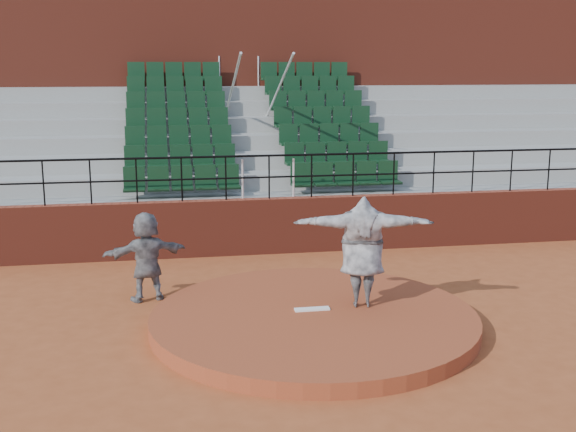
# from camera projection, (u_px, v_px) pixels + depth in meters

# --- Properties ---
(ground) EXTENTS (90.00, 90.00, 0.00)m
(ground) POSITION_uv_depth(u_px,v_px,m) (314.00, 327.00, 12.18)
(ground) COLOR #984622
(ground) RESTS_ON ground
(pitchers_mound) EXTENTS (5.50, 5.50, 0.25)m
(pitchers_mound) POSITION_uv_depth(u_px,v_px,m) (314.00, 320.00, 12.15)
(pitchers_mound) COLOR brown
(pitchers_mound) RESTS_ON ground
(pitching_rubber) EXTENTS (0.60, 0.15, 0.03)m
(pitching_rubber) POSITION_uv_depth(u_px,v_px,m) (312.00, 309.00, 12.27)
(pitching_rubber) COLOR white
(pitching_rubber) RESTS_ON pitchers_mound
(boundary_wall) EXTENTS (24.00, 0.30, 1.30)m
(boundary_wall) POSITION_uv_depth(u_px,v_px,m) (269.00, 226.00, 16.87)
(boundary_wall) COLOR maroon
(boundary_wall) RESTS_ON ground
(wall_railing) EXTENTS (24.04, 0.05, 1.03)m
(wall_railing) POSITION_uv_depth(u_px,v_px,m) (269.00, 167.00, 16.58)
(wall_railing) COLOR black
(wall_railing) RESTS_ON boundary_wall
(seating_deck) EXTENTS (24.00, 5.97, 4.63)m
(seating_deck) POSITION_uv_depth(u_px,v_px,m) (250.00, 171.00, 20.22)
(seating_deck) COLOR gray
(seating_deck) RESTS_ON ground
(press_box_facade) EXTENTS (24.00, 3.00, 7.10)m
(press_box_facade) POSITION_uv_depth(u_px,v_px,m) (234.00, 89.00, 23.59)
(press_box_facade) COLOR maroon
(press_box_facade) RESTS_ON ground
(pitcher) EXTENTS (2.44, 1.09, 1.92)m
(pitcher) POSITION_uv_depth(u_px,v_px,m) (362.00, 252.00, 12.32)
(pitcher) COLOR black
(pitcher) RESTS_ON pitchers_mound
(fielder) EXTENTS (1.65, 0.87, 1.69)m
(fielder) POSITION_uv_depth(u_px,v_px,m) (146.00, 256.00, 13.42)
(fielder) COLOR black
(fielder) RESTS_ON ground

